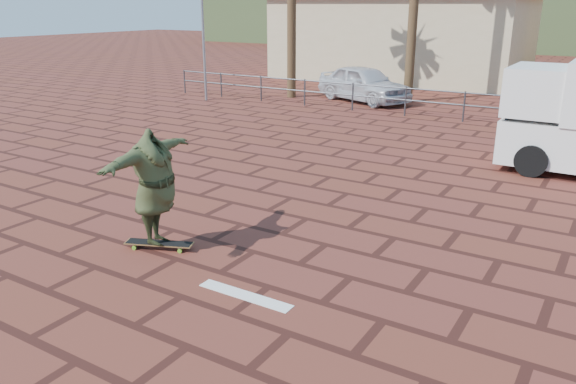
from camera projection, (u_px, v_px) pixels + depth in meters
The scene contains 8 objects.
ground at pixel (254, 252), 8.75m from camera, with size 120.00×120.00×0.00m, color #5E281F.
paint_stripe at pixel (245, 295), 7.43m from camera, with size 1.40×0.22×0.01m, color white.
guardrail at pixel (465, 101), 18.23m from camera, with size 24.06×0.06×1.00m.
building_west at pixel (402, 33), 28.78m from camera, with size 12.60×7.60×4.50m.
hill_back at pixel (376, 1), 63.65m from camera, with size 35.00×14.00×8.00m, color #384C28.
longboard at pixel (159, 244), 8.84m from camera, with size 1.09×0.63×0.11m.
skateboarder at pixel (155, 187), 8.54m from camera, with size 2.24×0.61×1.83m, color #394123.
car_silver at pixel (364, 84), 22.12m from camera, with size 1.67×4.14×1.41m, color silver.
Camera 1 is at (4.65, -6.54, 3.66)m, focal length 35.00 mm.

